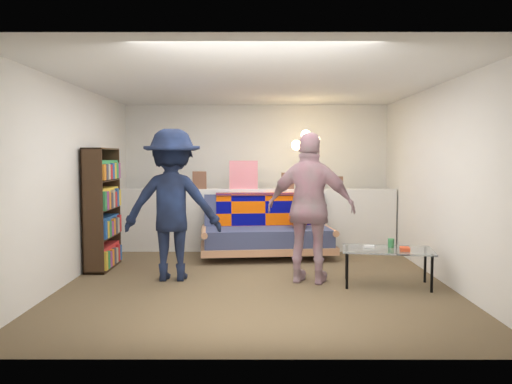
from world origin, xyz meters
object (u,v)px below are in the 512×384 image
(bookshelf, at_px, (102,213))
(person_left, at_px, (172,205))
(futon_sofa, at_px, (268,231))
(coffee_table, at_px, (388,251))
(floor_lamp, at_px, (305,166))
(person_right, at_px, (311,208))

(bookshelf, distance_m, person_left, 1.23)
(futon_sofa, bearing_deg, coffee_table, -50.46)
(futon_sofa, xyz_separation_m, bookshelf, (-2.26, -0.74, 0.37))
(futon_sofa, xyz_separation_m, floor_lamp, (0.59, 0.35, 0.98))
(floor_lamp, relative_size, person_left, 1.04)
(futon_sofa, height_order, person_right, person_right)
(person_left, relative_size, person_right, 1.02)
(futon_sofa, height_order, floor_lamp, floor_lamp)
(futon_sofa, distance_m, floor_lamp, 1.19)
(futon_sofa, relative_size, person_right, 1.14)
(floor_lamp, bearing_deg, coffee_table, -68.78)
(person_right, bearing_deg, futon_sofa, -54.78)
(futon_sofa, distance_m, person_left, 1.89)
(bookshelf, distance_m, person_right, 2.84)
(futon_sofa, distance_m, coffee_table, 2.15)
(person_right, bearing_deg, floor_lamp, -75.73)
(coffee_table, bearing_deg, person_left, 173.15)
(bookshelf, height_order, floor_lamp, floor_lamp)
(bookshelf, bearing_deg, futon_sofa, 18.25)
(futon_sofa, height_order, coffee_table, futon_sofa)
(futon_sofa, bearing_deg, person_right, -72.60)
(bookshelf, height_order, person_right, person_right)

